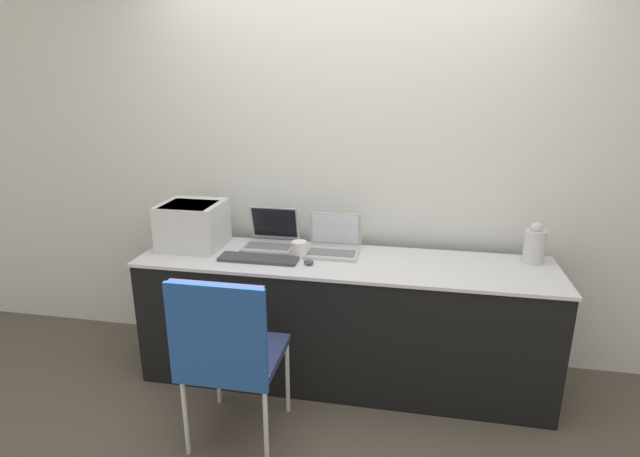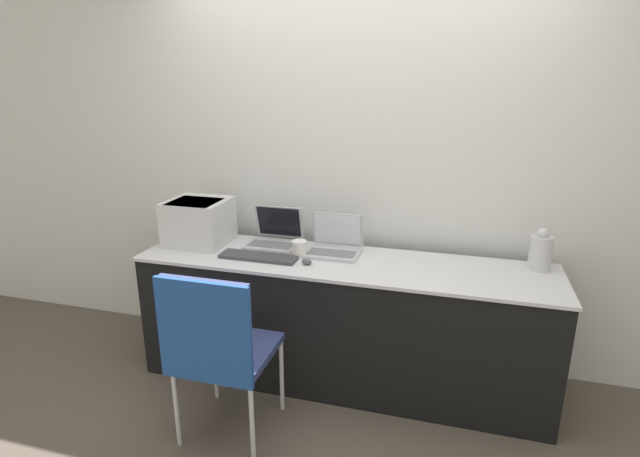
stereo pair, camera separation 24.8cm
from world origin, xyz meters
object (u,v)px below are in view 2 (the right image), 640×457
(external_keyboard, at_px, (259,257))
(metal_pitcher, at_px, (541,251))
(printer, at_px, (198,220))
(mouse, at_px, (307,262))
(laptop_right, at_px, (334,245))
(laptop_left, at_px, (275,237))
(chair, at_px, (216,341))
(coffee_cup, at_px, (299,249))

(external_keyboard, distance_m, metal_pitcher, 1.62)
(printer, height_order, mouse, printer)
(laptop_right, height_order, external_keyboard, laptop_right)
(laptop_right, height_order, metal_pitcher, metal_pitcher)
(laptop_left, height_order, external_keyboard, laptop_left)
(laptop_left, height_order, mouse, laptop_left)
(mouse, relative_size, metal_pitcher, 0.25)
(mouse, xyz_separation_m, chair, (-0.27, -0.62, -0.22))
(laptop_right, relative_size, mouse, 5.41)
(external_keyboard, bearing_deg, mouse, -3.38)
(mouse, bearing_deg, laptop_left, 136.96)
(coffee_cup, bearing_deg, laptop_left, 142.88)
(laptop_right, xyz_separation_m, coffee_cup, (-0.19, -0.12, -0.00))
(coffee_cup, xyz_separation_m, metal_pitcher, (1.36, 0.18, 0.06))
(laptop_left, distance_m, coffee_cup, 0.28)
(laptop_right, xyz_separation_m, metal_pitcher, (1.18, 0.05, 0.06))
(chair, bearing_deg, laptop_right, 66.41)
(laptop_left, distance_m, mouse, 0.42)
(printer, xyz_separation_m, external_keyboard, (0.48, -0.16, -0.14))
(metal_pitcher, bearing_deg, laptop_right, -177.38)
(external_keyboard, height_order, chair, chair)
(external_keyboard, height_order, metal_pitcher, metal_pitcher)
(laptop_left, bearing_deg, coffee_cup, -37.12)
(metal_pitcher, relative_size, chair, 0.25)
(laptop_left, xyz_separation_m, external_keyboard, (-0.00, -0.27, -0.04))
(printer, relative_size, coffee_cup, 3.75)
(laptop_right, distance_m, coffee_cup, 0.22)
(external_keyboard, bearing_deg, chair, -86.95)
(coffee_cup, distance_m, chair, 0.80)
(printer, distance_m, laptop_right, 0.90)
(laptop_right, xyz_separation_m, external_keyboard, (-0.41, -0.22, -0.04))
(metal_pitcher, bearing_deg, laptop_left, -179.71)
(laptop_right, bearing_deg, mouse, -113.28)
(laptop_left, xyz_separation_m, metal_pitcher, (1.59, 0.01, 0.06))
(chair, bearing_deg, mouse, 66.29)
(laptop_left, xyz_separation_m, chair, (0.03, -0.91, -0.25))
(external_keyboard, bearing_deg, coffee_cup, 23.64)
(laptop_right, xyz_separation_m, mouse, (-0.10, -0.24, -0.03))
(external_keyboard, xyz_separation_m, coffee_cup, (0.22, 0.10, 0.04))
(printer, distance_m, mouse, 0.82)
(coffee_cup, distance_m, mouse, 0.15)
(metal_pitcher, distance_m, chair, 1.83)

